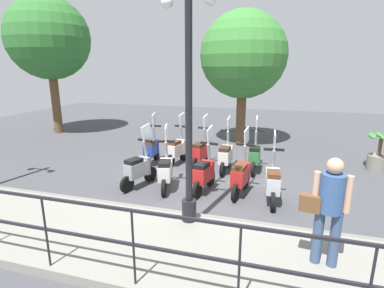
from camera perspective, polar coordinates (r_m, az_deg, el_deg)
ground_plane at (r=7.92m, az=3.10°, el=-6.92°), size 28.00×28.00×0.00m
promenade_walkway at (r=5.19m, az=-5.24°, el=-18.48°), size 2.20×20.00×0.15m
fence_railing at (r=3.95m, az=-11.24°, el=-16.21°), size 0.04×16.03×1.07m
lamp_post_near at (r=5.08m, az=-0.61°, el=4.65°), size 0.26×0.90×4.24m
pedestrian_with_bag at (r=4.57m, az=24.57°, el=-10.37°), size 0.36×0.66×1.59m
tree_large at (r=14.57m, az=-25.65°, el=17.60°), size 3.40×3.40×5.74m
tree_distant at (r=11.53m, az=9.76°, el=16.30°), size 3.16×3.16×4.89m
potted_palm at (r=10.02m, az=31.99°, el=-1.88°), size 1.06×0.66×1.05m
scooter_near_0 at (r=6.75m, az=15.10°, el=-6.94°), size 1.23×0.44×1.54m
scooter_near_1 at (r=7.01m, az=9.32°, el=-5.82°), size 1.23×0.46×1.54m
scooter_near_2 at (r=7.06m, az=2.34°, el=-5.48°), size 1.23×0.46×1.54m
scooter_near_3 at (r=7.23m, az=-5.08°, el=-5.03°), size 1.21×0.52×1.54m
scooter_near_4 at (r=7.45m, az=-10.16°, el=-4.59°), size 1.20×0.55×1.54m
scooter_far_0 at (r=8.60m, az=11.81°, el=-2.07°), size 1.23×0.44×1.54m
scooter_far_1 at (r=8.44m, az=6.44°, el=-2.16°), size 1.23×0.44×1.54m
scooter_far_2 at (r=8.76m, az=1.73°, el=-1.44°), size 1.22×0.47×1.54m
scooter_far_3 at (r=9.05m, az=-2.87°, el=-0.92°), size 1.22×0.49×1.54m
scooter_far_4 at (r=9.16m, az=-7.72°, el=-0.85°), size 1.23×0.44×1.54m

